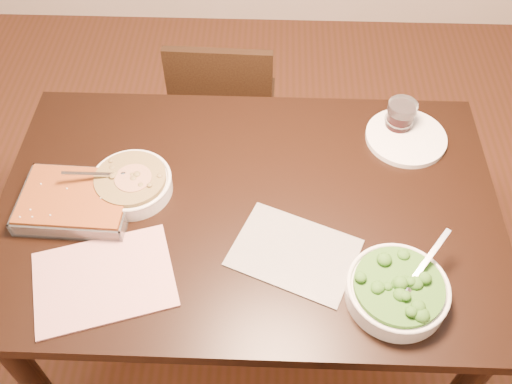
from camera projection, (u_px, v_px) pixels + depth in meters
The scene contains 11 objects.
ground at pixel (250, 325), 2.17m from camera, with size 4.00×4.00×0.00m, color #4B2915.
table at pixel (248, 225), 1.66m from camera, with size 1.40×0.90×0.75m.
magazine_a at pixel (104, 279), 1.43m from camera, with size 0.34×0.25×0.01m, color #A22E3B.
magazine_b at pixel (294, 253), 1.48m from camera, with size 0.31×0.22×0.01m, color #282930.
coaster at pixel (397, 128), 1.78m from camera, with size 0.11×0.11×0.00m, color white.
stew_bowl at pixel (131, 183), 1.60m from camera, with size 0.25×0.23×0.09m.
broccoli_bowl at pixel (397, 290), 1.38m from camera, with size 0.25×0.25×0.10m.
baking_dish at pixel (76, 201), 1.56m from camera, with size 0.31×0.23×0.05m.
wine_tumbler at pixel (400, 116), 1.73m from camera, with size 0.09×0.09×0.10m.
dinner_plate at pixel (406, 137), 1.74m from camera, with size 0.24×0.24×0.02m, color white.
chair_far at pixel (224, 109), 2.27m from camera, with size 0.39×0.39×0.81m.
Camera 1 is at (0.06, -0.97, 2.00)m, focal length 40.00 mm.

